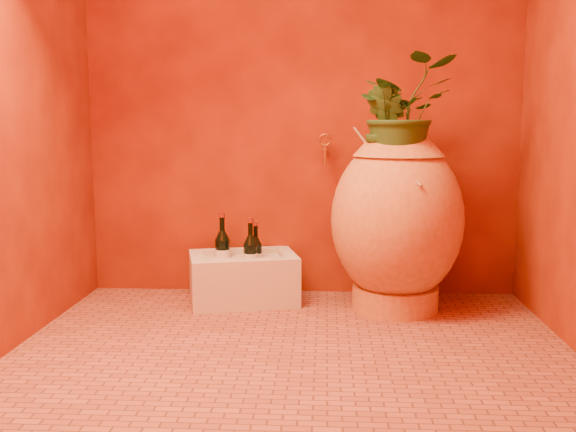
# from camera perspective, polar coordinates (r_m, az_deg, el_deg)

# --- Properties ---
(floor) EXTENTS (2.50, 2.50, 0.00)m
(floor) POSITION_cam_1_polar(r_m,az_deg,el_deg) (2.93, 0.43, -11.74)
(floor) COLOR #9C4D33
(floor) RESTS_ON ground
(wall_back) EXTENTS (2.50, 0.02, 2.50)m
(wall_back) POSITION_cam_1_polar(r_m,az_deg,el_deg) (3.76, 1.25, 12.03)
(wall_back) COLOR #621605
(wall_back) RESTS_ON ground
(wall_left) EXTENTS (0.02, 2.00, 2.50)m
(wall_left) POSITION_cam_1_polar(r_m,az_deg,el_deg) (3.09, -23.93, 12.15)
(wall_left) COLOR #621605
(wall_left) RESTS_ON ground
(amphora) EXTENTS (0.88, 0.88, 1.00)m
(amphora) POSITION_cam_1_polar(r_m,az_deg,el_deg) (3.46, 9.65, -0.23)
(amphora) COLOR #CF863A
(amphora) RESTS_ON floor
(stone_basin) EXTENTS (0.66, 0.54, 0.28)m
(stone_basin) POSITION_cam_1_polar(r_m,az_deg,el_deg) (3.64, -4.00, -5.62)
(stone_basin) COLOR beige
(stone_basin) RESTS_ON floor
(wine_bottle_a) EXTENTS (0.07, 0.07, 0.30)m
(wine_bottle_a) POSITION_cam_1_polar(r_m,az_deg,el_deg) (3.65, -2.88, -3.52)
(wine_bottle_a) COLOR black
(wine_bottle_a) RESTS_ON stone_basin
(wine_bottle_b) EXTENTS (0.08, 0.08, 0.33)m
(wine_bottle_b) POSITION_cam_1_polar(r_m,az_deg,el_deg) (3.59, -3.35, -3.56)
(wine_bottle_b) COLOR black
(wine_bottle_b) RESTS_ON stone_basin
(wine_bottle_c) EXTENTS (0.09, 0.09, 0.35)m
(wine_bottle_c) POSITION_cam_1_polar(r_m,az_deg,el_deg) (3.66, -5.84, -3.22)
(wine_bottle_c) COLOR black
(wine_bottle_c) RESTS_ON stone_basin
(wall_tap) EXTENTS (0.08, 0.16, 0.17)m
(wall_tap) POSITION_cam_1_polar(r_m,az_deg,el_deg) (3.67, 3.30, 6.10)
(wall_tap) COLOR #9F6324
(wall_tap) RESTS_ON wall_back
(plant_main) EXTENTS (0.62, 0.58, 0.56)m
(plant_main) POSITION_cam_1_polar(r_m,az_deg,el_deg) (3.40, 10.12, 9.15)
(plant_main) COLOR #234A1A
(plant_main) RESTS_ON amphora
(plant_side) EXTENTS (0.28, 0.30, 0.44)m
(plant_side) POSITION_cam_1_polar(r_m,az_deg,el_deg) (3.35, 8.72, 7.66)
(plant_side) COLOR #234A1A
(plant_side) RESTS_ON amphora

